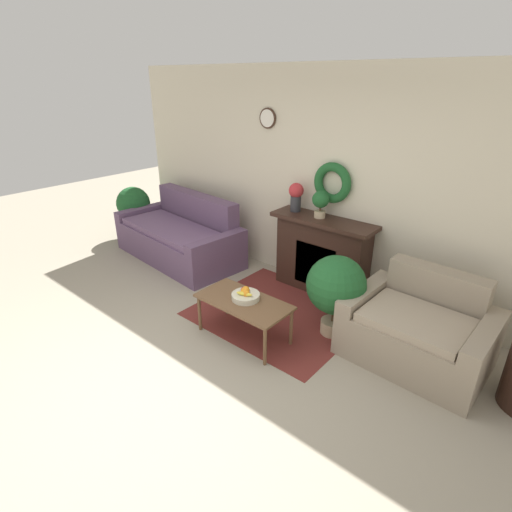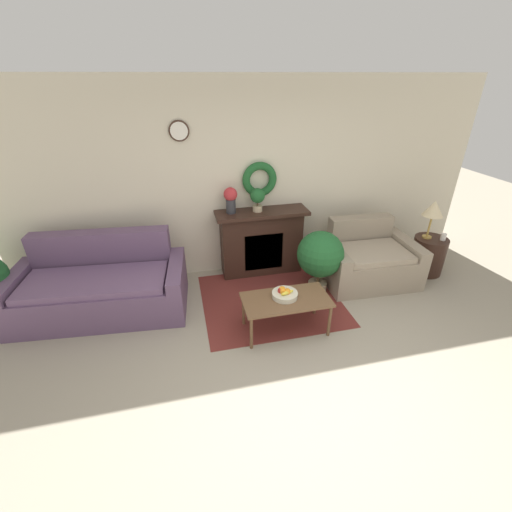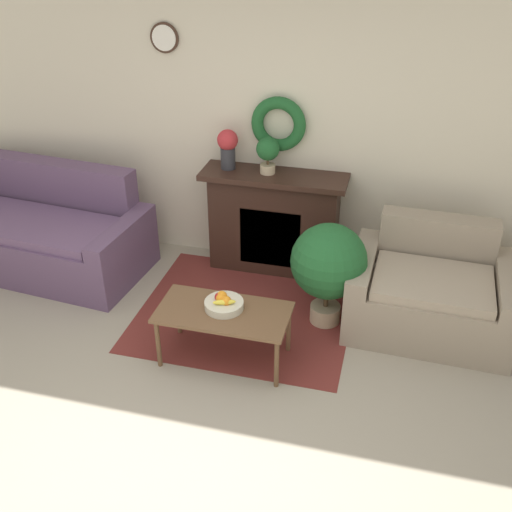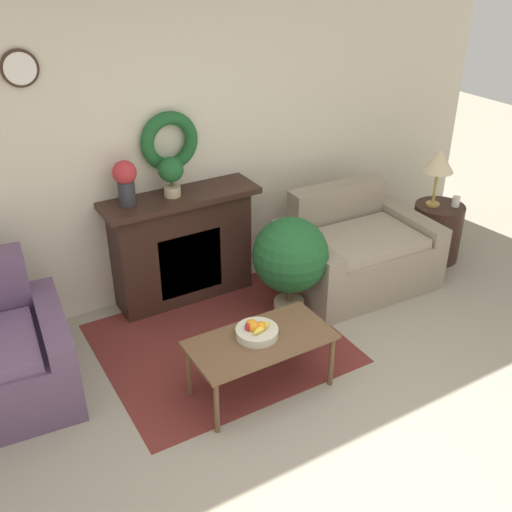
{
  "view_description": "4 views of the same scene",
  "coord_description": "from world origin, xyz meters",
  "px_view_note": "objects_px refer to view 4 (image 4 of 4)",
  "views": [
    {
      "loc": [
        2.39,
        -1.63,
        2.53
      ],
      "look_at": [
        -0.1,
        1.31,
        0.8
      ],
      "focal_mm": 28.0,
      "sensor_mm": 36.0,
      "label": 1
    },
    {
      "loc": [
        -1.06,
        -2.02,
        2.68
      ],
      "look_at": [
        -0.23,
        1.49,
        0.76
      ],
      "focal_mm": 24.0,
      "sensor_mm": 36.0,
      "label": 2
    },
    {
      "loc": [
        1.13,
        -2.45,
        3.05
      ],
      "look_at": [
        0.12,
        1.49,
        0.65
      ],
      "focal_mm": 42.0,
      "sensor_mm": 36.0,
      "label": 3
    },
    {
      "loc": [
        -1.7,
        -1.82,
        2.89
      ],
      "look_at": [
        0.17,
        1.34,
        0.87
      ],
      "focal_mm": 42.0,
      "sensor_mm": 36.0,
      "label": 4
    }
  ],
  "objects_px": {
    "table_lamp": "(439,162)",
    "potted_plant_floor_by_loveseat": "(290,257)",
    "fruit_bowl": "(256,331)",
    "side_table_by_loveseat": "(436,232)",
    "vase_on_mantel_left": "(125,180)",
    "fireplace": "(182,246)",
    "potted_plant_on_mantel": "(170,173)",
    "loveseat_right": "(355,252)",
    "coffee_table": "(261,344)",
    "mug": "(456,201)"
  },
  "relations": [
    {
      "from": "mug",
      "to": "side_table_by_loveseat",
      "type": "bearing_deg",
      "value": 142.13
    },
    {
      "from": "vase_on_mantel_left",
      "to": "potted_plant_on_mantel",
      "type": "height_order",
      "value": "vase_on_mantel_left"
    },
    {
      "from": "coffee_table",
      "to": "vase_on_mantel_left",
      "type": "distance_m",
      "value": 1.66
    },
    {
      "from": "fireplace",
      "to": "side_table_by_loveseat",
      "type": "distance_m",
      "value": 2.51
    },
    {
      "from": "coffee_table",
      "to": "table_lamp",
      "type": "xyz_separation_m",
      "value": [
        2.42,
        0.85,
        0.6
      ]
    },
    {
      "from": "side_table_by_loveseat",
      "to": "vase_on_mantel_left",
      "type": "xyz_separation_m",
      "value": [
        -2.86,
        0.61,
        0.91
      ]
    },
    {
      "from": "loveseat_right",
      "to": "vase_on_mantel_left",
      "type": "xyz_separation_m",
      "value": [
        -1.88,
        0.57,
        0.88
      ]
    },
    {
      "from": "vase_on_mantel_left",
      "to": "fruit_bowl",
      "type": "bearing_deg",
      "value": -75.18
    },
    {
      "from": "fireplace",
      "to": "potted_plant_on_mantel",
      "type": "bearing_deg",
      "value": -167.78
    },
    {
      "from": "loveseat_right",
      "to": "potted_plant_floor_by_loveseat",
      "type": "relative_size",
      "value": 1.48
    },
    {
      "from": "fruit_bowl",
      "to": "potted_plant_on_mantel",
      "type": "relative_size",
      "value": 0.89
    },
    {
      "from": "coffee_table",
      "to": "side_table_by_loveseat",
      "type": "xyz_separation_m",
      "value": [
        2.48,
        0.8,
        -0.12
      ]
    },
    {
      "from": "potted_plant_on_mantel",
      "to": "potted_plant_floor_by_loveseat",
      "type": "relative_size",
      "value": 0.37
    },
    {
      "from": "fruit_bowl",
      "to": "table_lamp",
      "type": "distance_m",
      "value": 2.62
    },
    {
      "from": "mug",
      "to": "coffee_table",
      "type": "bearing_deg",
      "value": -164.52
    },
    {
      "from": "fruit_bowl",
      "to": "table_lamp",
      "type": "bearing_deg",
      "value": 18.35
    },
    {
      "from": "table_lamp",
      "to": "potted_plant_floor_by_loveseat",
      "type": "bearing_deg",
      "value": -174.15
    },
    {
      "from": "table_lamp",
      "to": "potted_plant_floor_by_loveseat",
      "type": "xyz_separation_m",
      "value": [
        -1.75,
        -0.18,
        -0.43
      ]
    },
    {
      "from": "side_table_by_loveseat",
      "to": "vase_on_mantel_left",
      "type": "distance_m",
      "value": 3.06
    },
    {
      "from": "vase_on_mantel_left",
      "to": "loveseat_right",
      "type": "bearing_deg",
      "value": -16.86
    },
    {
      "from": "fruit_bowl",
      "to": "potted_plant_on_mantel",
      "type": "xyz_separation_m",
      "value": [
        0.0,
        1.35,
        0.69
      ]
    },
    {
      "from": "fireplace",
      "to": "loveseat_right",
      "type": "relative_size",
      "value": 0.99
    },
    {
      "from": "table_lamp",
      "to": "fruit_bowl",
      "type": "bearing_deg",
      "value": -161.65
    },
    {
      "from": "table_lamp",
      "to": "mug",
      "type": "distance_m",
      "value": 0.44
    },
    {
      "from": "fireplace",
      "to": "loveseat_right",
      "type": "bearing_deg",
      "value": -21.3
    },
    {
      "from": "loveseat_right",
      "to": "potted_plant_floor_by_loveseat",
      "type": "bearing_deg",
      "value": -166.13
    },
    {
      "from": "fruit_bowl",
      "to": "mug",
      "type": "height_order",
      "value": "mug"
    },
    {
      "from": "side_table_by_loveseat",
      "to": "mug",
      "type": "height_order",
      "value": "mug"
    },
    {
      "from": "side_table_by_loveseat",
      "to": "fireplace",
      "type": "bearing_deg",
      "value": 166.02
    },
    {
      "from": "vase_on_mantel_left",
      "to": "potted_plant_floor_by_loveseat",
      "type": "height_order",
      "value": "vase_on_mantel_left"
    },
    {
      "from": "fireplace",
      "to": "vase_on_mantel_left",
      "type": "distance_m",
      "value": 0.82
    },
    {
      "from": "mug",
      "to": "loveseat_right",
      "type": "bearing_deg",
      "value": 173.51
    },
    {
      "from": "fruit_bowl",
      "to": "mug",
      "type": "bearing_deg",
      "value": 14.6
    },
    {
      "from": "mug",
      "to": "potted_plant_on_mantel",
      "type": "height_order",
      "value": "potted_plant_on_mantel"
    },
    {
      "from": "table_lamp",
      "to": "potted_plant_floor_by_loveseat",
      "type": "relative_size",
      "value": 0.63
    },
    {
      "from": "fireplace",
      "to": "potted_plant_floor_by_loveseat",
      "type": "xyz_separation_m",
      "value": [
        0.62,
        -0.74,
        0.07
      ]
    },
    {
      "from": "coffee_table",
      "to": "potted_plant_floor_by_loveseat",
      "type": "distance_m",
      "value": 0.97
    },
    {
      "from": "loveseat_right",
      "to": "vase_on_mantel_left",
      "type": "height_order",
      "value": "vase_on_mantel_left"
    },
    {
      "from": "loveseat_right",
      "to": "fruit_bowl",
      "type": "height_order",
      "value": "loveseat_right"
    },
    {
      "from": "fruit_bowl",
      "to": "potted_plant_floor_by_loveseat",
      "type": "xyz_separation_m",
      "value": [
        0.69,
        0.63,
        0.08
      ]
    },
    {
      "from": "side_table_by_loveseat",
      "to": "vase_on_mantel_left",
      "type": "bearing_deg",
      "value": 167.96
    },
    {
      "from": "side_table_by_loveseat",
      "to": "potted_plant_floor_by_loveseat",
      "type": "height_order",
      "value": "potted_plant_floor_by_loveseat"
    },
    {
      "from": "loveseat_right",
      "to": "fruit_bowl",
      "type": "relative_size",
      "value": 4.5
    },
    {
      "from": "potted_plant_floor_by_loveseat",
      "to": "fireplace",
      "type": "bearing_deg",
      "value": 130.06
    },
    {
      "from": "loveseat_right",
      "to": "mug",
      "type": "xyz_separation_m",
      "value": [
        1.09,
        -0.12,
        0.3
      ]
    },
    {
      "from": "fireplace",
      "to": "table_lamp",
      "type": "relative_size",
      "value": 2.35
    },
    {
      "from": "side_table_by_loveseat",
      "to": "table_lamp",
      "type": "height_order",
      "value": "table_lamp"
    },
    {
      "from": "mug",
      "to": "potted_plant_floor_by_loveseat",
      "type": "height_order",
      "value": "potted_plant_floor_by_loveseat"
    },
    {
      "from": "fireplace",
      "to": "fruit_bowl",
      "type": "distance_m",
      "value": 1.37
    },
    {
      "from": "table_lamp",
      "to": "vase_on_mantel_left",
      "type": "distance_m",
      "value": 2.86
    }
  ]
}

